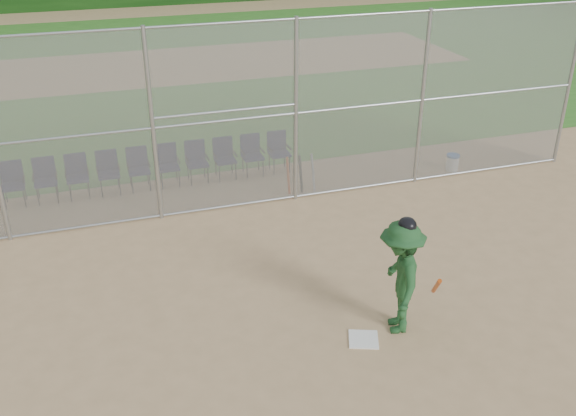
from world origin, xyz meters
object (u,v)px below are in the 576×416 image
object	(u,v)px
home_plate	(364,339)
batter_at_plate	(400,277)
chair_0	(13,185)
water_cooler	(452,162)

from	to	relation	value
home_plate	batter_at_plate	distance (m)	1.13
home_plate	chair_0	distance (m)	8.59
home_plate	batter_at_plate	world-z (taller)	batter_at_plate
batter_at_plate	water_cooler	bearing A→B (deg)	51.47
home_plate	chair_0	size ratio (longest dim) A/B	0.47
water_cooler	home_plate	bearing A→B (deg)	-131.67
home_plate	chair_0	world-z (taller)	chair_0
water_cooler	chair_0	size ratio (longest dim) A/B	0.43
batter_at_plate	chair_0	bearing A→B (deg)	131.92
home_plate	batter_at_plate	xyz separation A→B (m)	(0.61, 0.13, 0.94)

